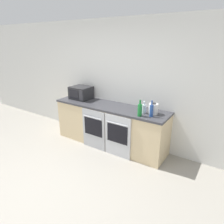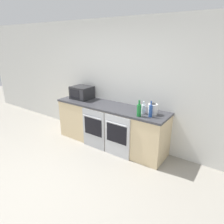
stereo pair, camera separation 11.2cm
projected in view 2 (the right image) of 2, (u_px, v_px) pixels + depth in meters
The scene contains 10 objects.
ground_plane at pixel (37, 194), 2.99m from camera, with size 16.00×16.00×0.00m, color gray.
wall_back at pixel (119, 83), 4.27m from camera, with size 10.00×0.06×2.60m.
counter_back at pixel (110, 125), 4.29m from camera, with size 2.50×0.65×0.90m.
oven_left at pixel (94, 129), 4.14m from camera, with size 0.56×0.06×0.84m.
oven_right at pixel (117, 137), 3.82m from camera, with size 0.56×0.06×0.84m.
microwave at pixel (82, 93), 4.59m from camera, with size 0.46×0.39×0.28m.
bottle_clear at pixel (143, 109), 3.66m from camera, with size 0.08×0.08×0.23m.
bottle_blue at pixel (151, 111), 3.48m from camera, with size 0.06×0.06×0.30m.
bottle_green at pixel (139, 110), 3.51m from camera, with size 0.08×0.08×0.30m.
kettle at pixel (153, 109), 3.61m from camera, with size 0.17×0.17×0.21m.
Camera 2 is at (2.30, -1.31, 2.17)m, focal length 32.00 mm.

